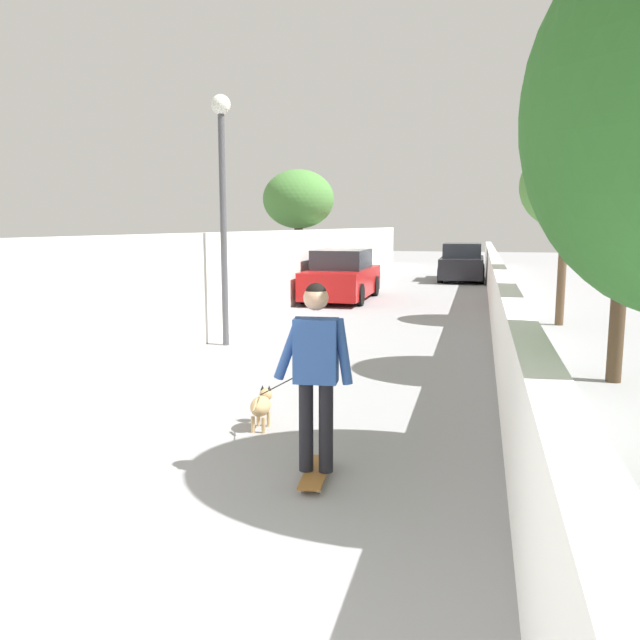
{
  "coord_description": "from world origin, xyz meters",
  "views": [
    {
      "loc": [
        -2.39,
        -2.39,
        2.28
      ],
      "look_at": [
        5.92,
        -0.31,
        1.0
      ],
      "focal_mm": 35.76,
      "sensor_mm": 36.0,
      "label": 1
    }
  ],
  "objects_px": {
    "skateboard": "(316,472)",
    "tree_left_mid": "(298,200)",
    "person_skateboarder": "(316,363)",
    "dog": "(262,405)",
    "car_far": "(462,263)",
    "car_near": "(342,277)",
    "tree_right_far": "(567,187)",
    "tree_right_distant": "(629,151)",
    "lamp_post": "(222,178)"
  },
  "relations": [
    {
      "from": "dog",
      "to": "car_near",
      "type": "relative_size",
      "value": 0.36
    },
    {
      "from": "car_far",
      "to": "skateboard",
      "type": "bearing_deg",
      "value": 178.24
    },
    {
      "from": "lamp_post",
      "to": "person_skateboarder",
      "type": "xyz_separation_m",
      "value": [
        -5.91,
        -3.31,
        -2.05
      ]
    },
    {
      "from": "tree_right_distant",
      "to": "lamp_post",
      "type": "xyz_separation_m",
      "value": [
        1.33,
        6.64,
        -0.17
      ]
    },
    {
      "from": "car_near",
      "to": "car_far",
      "type": "distance_m",
      "value": 8.62
    },
    {
      "from": "tree_left_mid",
      "to": "skateboard",
      "type": "distance_m",
      "value": 17.05
    },
    {
      "from": "car_far",
      "to": "person_skateboarder",
      "type": "bearing_deg",
      "value": 178.24
    },
    {
      "from": "lamp_post",
      "to": "skateboard",
      "type": "xyz_separation_m",
      "value": [
        -5.91,
        -3.31,
        -3.07
      ]
    },
    {
      "from": "lamp_post",
      "to": "car_far",
      "type": "height_order",
      "value": "lamp_post"
    },
    {
      "from": "skateboard",
      "to": "car_near",
      "type": "xyz_separation_m",
      "value": [
        13.72,
        2.71,
        0.65
      ]
    },
    {
      "from": "dog",
      "to": "car_far",
      "type": "xyz_separation_m",
      "value": [
        20.39,
        -1.62,
        0.44
      ]
    },
    {
      "from": "lamp_post",
      "to": "tree_right_distant",
      "type": "bearing_deg",
      "value": -101.34
    },
    {
      "from": "dog",
      "to": "car_near",
      "type": "distance_m",
      "value": 12.59
    },
    {
      "from": "dog",
      "to": "car_far",
      "type": "bearing_deg",
      "value": -4.55
    },
    {
      "from": "tree_right_far",
      "to": "car_near",
      "type": "bearing_deg",
      "value": 58.31
    },
    {
      "from": "person_skateboarder",
      "to": "car_near",
      "type": "bearing_deg",
      "value": 11.15
    },
    {
      "from": "person_skateboarder",
      "to": "dog",
      "type": "height_order",
      "value": "person_skateboarder"
    },
    {
      "from": "tree_left_mid",
      "to": "car_far",
      "type": "bearing_deg",
      "value": -44.17
    },
    {
      "from": "tree_right_far",
      "to": "dog",
      "type": "height_order",
      "value": "tree_right_far"
    },
    {
      "from": "tree_left_mid",
      "to": "car_near",
      "type": "height_order",
      "value": "tree_left_mid"
    },
    {
      "from": "car_near",
      "to": "car_far",
      "type": "relative_size",
      "value": 1.04
    },
    {
      "from": "tree_right_far",
      "to": "dog",
      "type": "bearing_deg",
      "value": 154.79
    },
    {
      "from": "car_near",
      "to": "lamp_post",
      "type": "bearing_deg",
      "value": 175.61
    },
    {
      "from": "dog",
      "to": "car_near",
      "type": "height_order",
      "value": "car_near"
    },
    {
      "from": "tree_right_distant",
      "to": "lamp_post",
      "type": "height_order",
      "value": "lamp_post"
    },
    {
      "from": "skateboard",
      "to": "person_skateboarder",
      "type": "bearing_deg",
      "value": 180.0
    },
    {
      "from": "tree_right_distant",
      "to": "lamp_post",
      "type": "relative_size",
      "value": 0.92
    },
    {
      "from": "dog",
      "to": "car_near",
      "type": "bearing_deg",
      "value": 7.98
    },
    {
      "from": "lamp_post",
      "to": "dog",
      "type": "relative_size",
      "value": 2.96
    },
    {
      "from": "car_far",
      "to": "lamp_post",
      "type": "bearing_deg",
      "value": 165.85
    },
    {
      "from": "tree_left_mid",
      "to": "car_far",
      "type": "distance_m",
      "value": 8.14
    },
    {
      "from": "person_skateboarder",
      "to": "dog",
      "type": "xyz_separation_m",
      "value": [
        1.27,
        0.96,
        -0.81
      ]
    },
    {
      "from": "skateboard",
      "to": "person_skateboarder",
      "type": "xyz_separation_m",
      "value": [
        -0.0,
        0.0,
        1.01
      ]
    },
    {
      "from": "dog",
      "to": "person_skateboarder",
      "type": "bearing_deg",
      "value": -142.93
    },
    {
      "from": "car_near",
      "to": "tree_right_far",
      "type": "bearing_deg",
      "value": -121.69
    },
    {
      "from": "tree_left_mid",
      "to": "tree_right_distant",
      "type": "distance_m",
      "value": 14.06
    },
    {
      "from": "tree_left_mid",
      "to": "skateboard",
      "type": "height_order",
      "value": "tree_left_mid"
    },
    {
      "from": "lamp_post",
      "to": "car_near",
      "type": "height_order",
      "value": "lamp_post"
    },
    {
      "from": "tree_right_far",
      "to": "skateboard",
      "type": "xyz_separation_m",
      "value": [
        -10.08,
        3.19,
        -3.06
      ]
    },
    {
      "from": "lamp_post",
      "to": "skateboard",
      "type": "bearing_deg",
      "value": -150.8
    },
    {
      "from": "car_far",
      "to": "tree_right_far",
      "type": "bearing_deg",
      "value": -167.69
    },
    {
      "from": "tree_left_mid",
      "to": "skateboard",
      "type": "xyz_separation_m",
      "value": [
        -16.08,
        -4.75,
        -3.06
      ]
    },
    {
      "from": "tree_right_far",
      "to": "car_far",
      "type": "relative_size",
      "value": 0.98
    },
    {
      "from": "tree_left_mid",
      "to": "tree_right_far",
      "type": "relative_size",
      "value": 1.01
    },
    {
      "from": "tree_right_far",
      "to": "person_skateboarder",
      "type": "height_order",
      "value": "tree_right_far"
    },
    {
      "from": "tree_right_distant",
      "to": "person_skateboarder",
      "type": "distance_m",
      "value": 6.09
    },
    {
      "from": "tree_right_distant",
      "to": "car_far",
      "type": "relative_size",
      "value": 1.02
    },
    {
      "from": "skateboard",
      "to": "tree_left_mid",
      "type": "bearing_deg",
      "value": 16.46
    },
    {
      "from": "tree_left_mid",
      "to": "skateboard",
      "type": "bearing_deg",
      "value": -163.54
    },
    {
      "from": "tree_left_mid",
      "to": "tree_right_far",
      "type": "height_order",
      "value": "tree_left_mid"
    }
  ]
}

